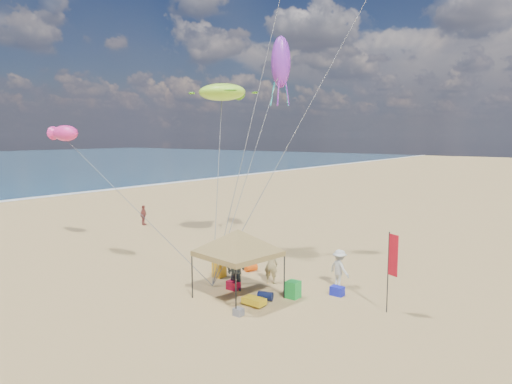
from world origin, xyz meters
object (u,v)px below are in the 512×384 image
Objects in this scene: cooler_red at (233,285)px; cooler_blue at (337,291)px; person_near_b at (236,269)px; chair_green at (293,289)px; feather_flag at (392,260)px; beach_cart at (254,301)px; person_far_a at (143,215)px; canopy_tent at (238,232)px; person_near_c at (339,268)px; chair_yellow at (219,270)px; person_near_a at (271,264)px.

cooler_red and cooler_blue have the same top height.
chair_green is at bearing 8.31° from person_near_b.
person_near_b is (-6.26, -1.49, -1.13)m from feather_flag.
cooler_red is 2.11m from beach_cart.
chair_green is (-1.31, -1.35, 0.16)m from cooler_blue.
feather_flag is 21.67m from person_far_a.
feather_flag is (5.57, 2.15, -0.69)m from canopy_tent.
canopy_tent is 4.99m from person_near_c.
cooler_red is 4.42m from cooler_blue.
chair_green is 4.29m from chair_yellow.
person_near_b is (-1.73, 0.96, 0.73)m from beach_cart.
chair_green reaches higher than cooler_blue.
cooler_blue is 0.31× the size of person_near_a.
feather_flag is 3.44× the size of beach_cart.
person_near_b is 1.25× the size of person_far_a.
person_near_a is 3.04m from person_near_c.
beach_cart is 18.21m from person_far_a.
chair_yellow is at bearing 146.96° from canopy_tent.
person_near_c is (5.15, 2.14, 0.48)m from chair_yellow.
canopy_tent is 2.78m from cooler_red.
person_near_a is at bearing 47.54° from person_near_c.
cooler_red is at bearing 164.43° from person_near_b.
person_near_c is at bearing 113.16° from cooler_blue.
feather_flag is at bearing 171.13° from person_near_c.
canopy_tent is at bearing -158.95° from feather_flag.
chair_green is at bearing -134.25° from cooler_blue.
person_near_a is 1.04× the size of person_near_c.
chair_yellow is at bearing 143.52° from person_near_b.
cooler_red is 0.77× the size of chair_green.
person_near_b is 1.12× the size of person_near_c.
person_near_b is (1.83, -0.98, 0.58)m from chair_yellow.
beach_cart is 2.11m from person_near_b.
cooler_blue is (3.91, 2.06, 0.00)m from cooler_red.
canopy_tent is 7.60× the size of chair_yellow.
cooler_red is 2.70m from chair_green.
canopy_tent is at bearing -39.05° from cooler_red.
person_near_a is at bearing -132.87° from person_far_a.
canopy_tent reaches higher than chair_green.
canopy_tent is at bearing -138.44° from cooler_blue.
beach_cart is at bearing -151.60° from feather_flag.
canopy_tent is 2.78m from beach_cart.
canopy_tent is 2.86× the size of person_near_b.
person_far_a is (-15.30, 5.22, -0.13)m from person_near_a.
beach_cart is 0.54× the size of person_near_c.
person_near_a reaches higher than chair_green.
beach_cart is (1.87, -0.98, 0.01)m from cooler_red.
chair_yellow is 2.15m from person_near_b.
chair_green is 2.14m from person_near_a.
person_near_c reaches higher than chair_green.
canopy_tent is at bearing 73.23° from person_near_a.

